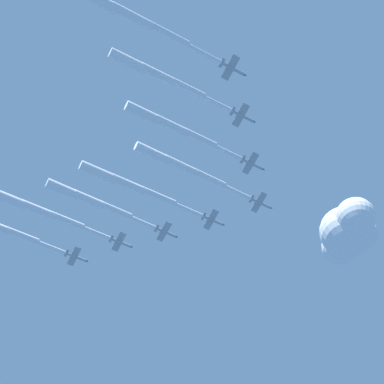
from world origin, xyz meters
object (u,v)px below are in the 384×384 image
at_px(jet_port_inner, 129,184).
at_px(jet_starboard_inner, 172,126).
at_px(jet_starboard_mid, 158,75).
at_px(jet_starboard_outer, 132,17).
at_px(jet_port_mid, 90,200).
at_px(jet_lead, 181,166).
at_px(jet_port_outer, 39,210).

height_order(jet_port_inner, jet_starboard_inner, jet_starboard_inner).
distance_m(jet_starboard_inner, jet_starboard_mid, 18.76).
bearing_deg(jet_starboard_outer, jet_starboard_mid, -36.01).
bearing_deg(jet_port_inner, jet_port_mid, 47.33).
bearing_deg(jet_starboard_outer, jet_lead, -30.79).
distance_m(jet_starboard_inner, jet_port_mid, 43.60).
height_order(jet_lead, jet_starboard_inner, jet_lead).
bearing_deg(jet_port_outer, jet_port_inner, -126.37).
bearing_deg(jet_port_inner, jet_lead, -124.34).
bearing_deg(jet_starboard_inner, jet_lead, -25.90).
bearing_deg(jet_port_outer, jet_port_mid, -121.42).
xyz_separation_m(jet_port_inner, jet_port_mid, (11.09, 12.03, 0.32)).
height_order(jet_port_mid, jet_starboard_outer, jet_starboard_outer).
relative_size(jet_lead, jet_starboard_outer, 0.95).
relative_size(jet_lead, jet_starboard_mid, 1.05).
height_order(jet_lead, jet_port_inner, jet_lead).
bearing_deg(jet_starboard_inner, jet_port_outer, 38.27).
relative_size(jet_lead, jet_port_outer, 1.00).
distance_m(jet_port_outer, jet_starboard_outer, 84.55).
height_order(jet_starboard_inner, jet_port_outer, jet_port_outer).
height_order(jet_starboard_inner, jet_starboard_mid, jet_starboard_mid).
xyz_separation_m(jet_lead, jet_starboard_outer, (-49.58, 29.54, -1.49)).
distance_m(jet_lead, jet_starboard_outer, 57.73).
xyz_separation_m(jet_port_mid, jet_starboard_outer, (-72.01, 0.91, 0.83)).
distance_m(jet_lead, jet_starboard_mid, 36.21).
bearing_deg(jet_starboard_inner, jet_starboard_outer, 147.08).
bearing_deg(jet_starboard_inner, jet_starboard_mid, 150.67).
height_order(jet_port_inner, jet_port_outer, jet_port_outer).
bearing_deg(jet_lead, jet_starboard_outer, 149.21).
bearing_deg(jet_port_inner, jet_starboard_inner, -161.78).
bearing_deg(jet_port_outer, jet_starboard_outer, -168.51).
bearing_deg(jet_starboard_mid, jet_starboard_inner, -29.33).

